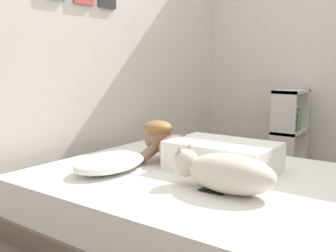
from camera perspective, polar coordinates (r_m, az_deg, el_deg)
name	(u,v)px	position (r m, az deg, el deg)	size (l,w,h in m)	color
ground_plane	(251,231)	(2.47, 12.11, -14.87)	(12.03, 12.03, 0.00)	#66564C
back_wall	(78,31)	(3.16, -13.03, 13.50)	(4.02, 0.12, 2.50)	silver
side_wall_right	(320,39)	(4.29, 21.49, 11.82)	(0.10, 5.85, 2.50)	silver
bed	(197,201)	(2.40, 4.24, -11.01)	(1.58, 1.92, 0.34)	#726051
pillow	(110,163)	(2.40, -8.53, -5.35)	(0.52, 0.32, 0.11)	white
person_lying	(203,151)	(2.47, 5.20, -3.67)	(0.43, 0.92, 0.27)	white
dog	(225,172)	(2.01, 8.31, -6.72)	(0.26, 0.57, 0.21)	beige
coffee_cup	(176,155)	(2.65, 1.23, -4.29)	(0.12, 0.09, 0.07)	white
cell_phone	(213,191)	(2.03, 6.58, -9.46)	(0.07, 0.14, 0.01)	black
bookshelf	(289,127)	(4.02, 17.41, -0.11)	(0.45, 0.24, 0.75)	silver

